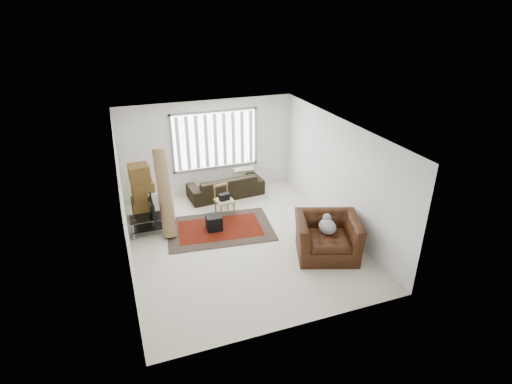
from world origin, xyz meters
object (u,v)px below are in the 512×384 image
moving_boxes (143,193)px  sofa (226,183)px  armchair (327,234)px  tv_stand (151,221)px  side_chair (224,199)px

moving_boxes → sofa: (2.35, 0.51, -0.26)m
moving_boxes → armchair: 4.81m
tv_stand → armchair: armchair is taller
side_chair → sofa: bearing=62.0°
tv_stand → armchair: size_ratio=0.57×
moving_boxes → armchair: moving_boxes is taller
moving_boxes → side_chair: bearing=-15.9°
sofa → armchair: 3.87m
moving_boxes → side_chair: (2.00, -0.57, -0.22)m
tv_stand → sofa: 2.70m
tv_stand → moving_boxes: size_ratio=0.66×
moving_boxes → sofa: moving_boxes is taller
side_chair → armchair: (1.64, -2.57, 0.06)m
moving_boxes → armchair: bearing=-40.8°
tv_stand → armchair: bearing=-31.7°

